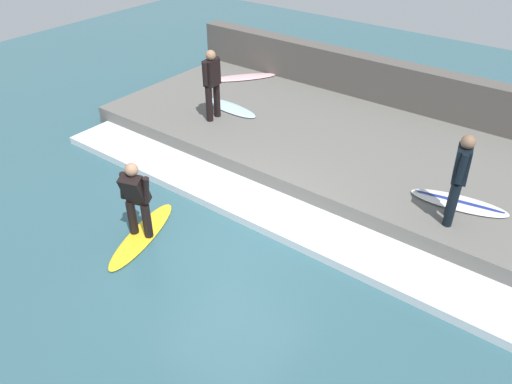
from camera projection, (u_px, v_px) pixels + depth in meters
name	position (u px, v px, depth m)	size (l,w,h in m)	color
ground_plane	(231.00, 243.00, 8.72)	(28.00, 28.00, 0.00)	#335B66
concrete_ledge	(341.00, 147.00, 11.13)	(4.40, 11.25, 0.45)	#66635E
back_wall	(391.00, 91.00, 12.45)	(0.50, 11.81, 1.49)	#544F49
wave_foam_crest	(268.00, 211.00, 9.39)	(1.11, 10.69, 0.16)	silver
surfboard_riding	(142.00, 235.00, 8.86)	(2.06, 1.05, 0.06)	yellow
surfer_riding	(136.00, 196.00, 8.40)	(0.50, 0.60, 1.44)	black
surfer_waiting_near	(459.00, 175.00, 8.03)	(0.54, 0.33, 1.62)	black
surfboard_waiting_near	(459.00, 203.00, 8.90)	(0.82, 1.75, 0.07)	white
surfer_waiting_far	(212.00, 81.00, 11.33)	(0.55, 0.26, 1.64)	black
surfboard_waiting_far	(230.00, 108.00, 12.27)	(0.64, 1.69, 0.06)	silver
surfboard_spare	(243.00, 77.00, 13.96)	(1.81, 1.57, 0.06)	beige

